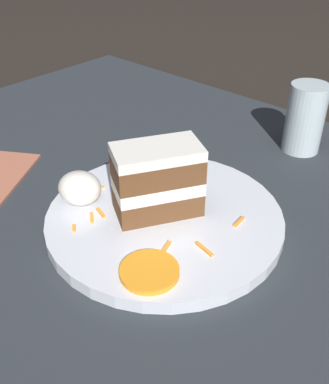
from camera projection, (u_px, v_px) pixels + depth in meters
ground_plane at (115, 230)px, 0.60m from camera, size 6.00×6.00×0.00m
dining_table at (115, 223)px, 0.59m from camera, size 1.04×0.92×0.02m
plate at (164, 218)px, 0.57m from camera, size 0.30×0.30×0.02m
cake_slice at (157, 180)px, 0.54m from camera, size 0.10×0.12×0.09m
cream_dollop at (80, 188)px, 0.57m from camera, size 0.06×0.05×0.04m
orange_garnish at (149, 271)px, 0.47m from camera, size 0.06×0.06×0.01m
carrot_shreds_scatter at (143, 213)px, 0.56m from camera, size 0.22×0.16×0.00m
drinking_glass at (304, 123)px, 0.71m from camera, size 0.06×0.06×0.11m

